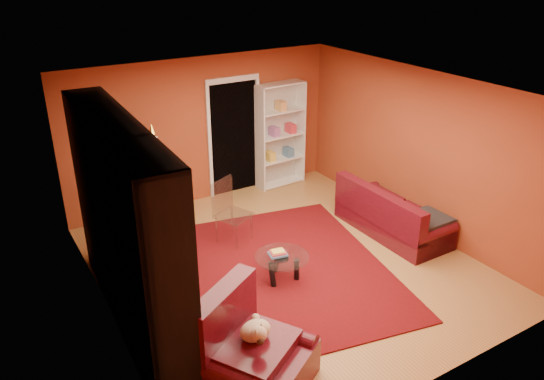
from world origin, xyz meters
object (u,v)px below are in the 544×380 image
media_unit (126,228)px  sofa (394,209)px  gift_box_red (148,223)px  acrylic_chair (234,216)px  rug (276,271)px  armchair (257,351)px  coffee_table (282,268)px  christmas_tree (156,178)px  gift_box_teal (118,231)px  white_bookshelf (280,135)px  dog (255,331)px

media_unit → sofa: 4.38m
gift_box_red → acrylic_chair: size_ratio=0.22×
gift_box_red → sofa: (3.38, -2.18, 0.31)m
rug → media_unit: (-2.04, 0.01, 1.27)m
armchair → gift_box_red: bearing=57.0°
media_unit → coffee_table: 2.30m
rug → coffee_table: coffee_table is taller
christmas_tree → armchair: christmas_tree is taller
gift_box_teal → gift_box_red: gift_box_teal is taller
white_bookshelf → sofa: size_ratio=1.07×
media_unit → sofa: (4.29, 0.03, -0.87)m
gift_box_teal → sofa: bearing=-27.7°
armchair → coffee_table: size_ratio=1.47×
dog → acrylic_chair: acrylic_chair is taller
acrylic_chair → christmas_tree: bearing=99.8°
gift_box_red → coffee_table: size_ratio=0.26×
white_bookshelf → gift_box_red: bearing=-173.8°
armchair → coffee_table: (1.26, 1.52, -0.23)m
coffee_table → acrylic_chair: acrylic_chair is taller
media_unit → sofa: bearing=2.9°
christmas_tree → white_bookshelf: 2.68m
dog → sofa: bearing=-5.0°
dog → sofa: 3.92m
rug → acrylic_chair: size_ratio=3.88×
gift_box_red → acrylic_chair: acrylic_chair is taller
armchair → dog: (0.02, 0.07, 0.21)m
gift_box_red → dog: dog is taller
christmas_tree → sofa: size_ratio=0.92×
armchair → sofa: bearing=-4.2°
media_unit → gift_box_red: (0.92, 2.21, -1.19)m
rug → armchair: armchair is taller
coffee_table → sofa: bearing=6.0°
armchair → sofa: armchair is taller
gift_box_red → white_bookshelf: (2.87, 0.45, 0.90)m
christmas_tree → acrylic_chair: size_ratio=1.92×
white_bookshelf → sofa: bearing=-81.7°
dog → acrylic_chair: bearing=36.2°
christmas_tree → sofa: (3.15, -2.21, -0.45)m
gift_box_red → white_bookshelf: size_ratio=0.10×
coffee_table → acrylic_chair: 1.32m
dog → sofa: sofa is taller
dog → white_bookshelf: bearing=24.5°
gift_box_red → white_bookshelf: white_bookshelf is taller
gift_box_red → sofa: 4.03m
gift_box_teal → coffee_table: bearing=-54.8°
gift_box_red → media_unit: bearing=-112.6°
gift_box_red → sofa: sofa is taller
rug → christmas_tree: (-0.90, 2.24, 0.85)m
gift_box_teal → dog: 3.79m
christmas_tree → dog: (-0.38, -3.90, -0.22)m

